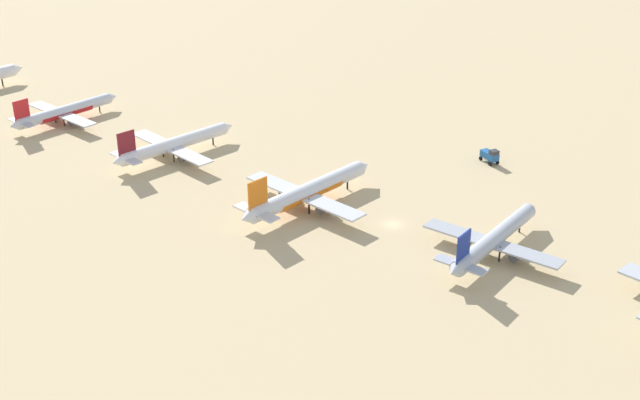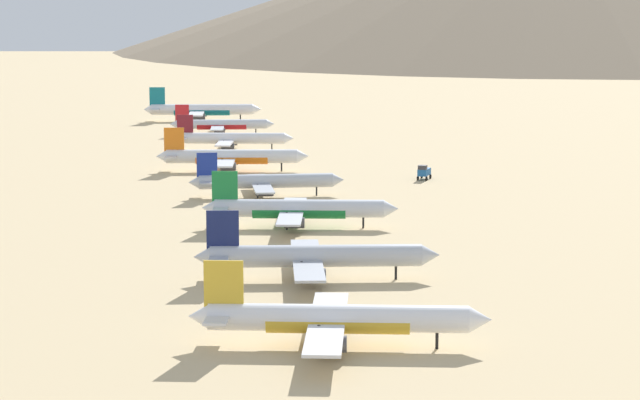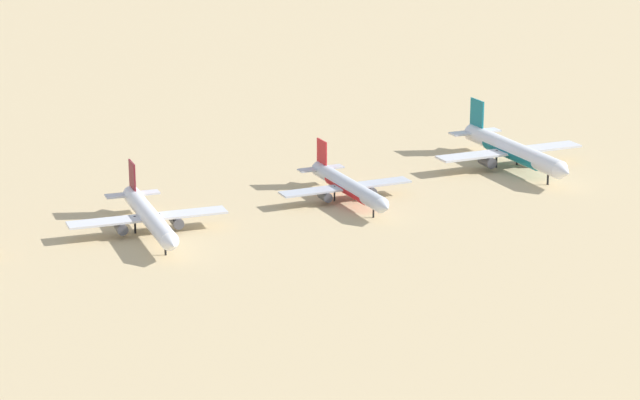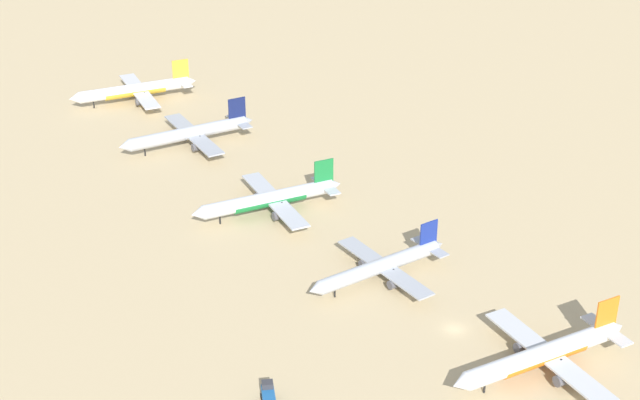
% 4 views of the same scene
% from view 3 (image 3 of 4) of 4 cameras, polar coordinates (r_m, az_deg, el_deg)
% --- Properties ---
extents(parked_jet_5, '(37.35, 30.24, 10.80)m').
position_cam_3_polar(parked_jet_5, '(248.35, -7.42, -0.70)').
color(parked_jet_5, white).
rests_on(parked_jet_5, ground).
extents(parked_jet_6, '(35.09, 28.54, 10.12)m').
position_cam_3_polar(parked_jet_6, '(267.02, 1.22, 0.60)').
color(parked_jet_6, silver).
rests_on(parked_jet_6, ground).
extents(parked_jet_7, '(43.44, 35.30, 12.52)m').
position_cam_3_polar(parked_jet_7, '(295.11, 8.34, 2.14)').
color(parked_jet_7, white).
rests_on(parked_jet_7, ground).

